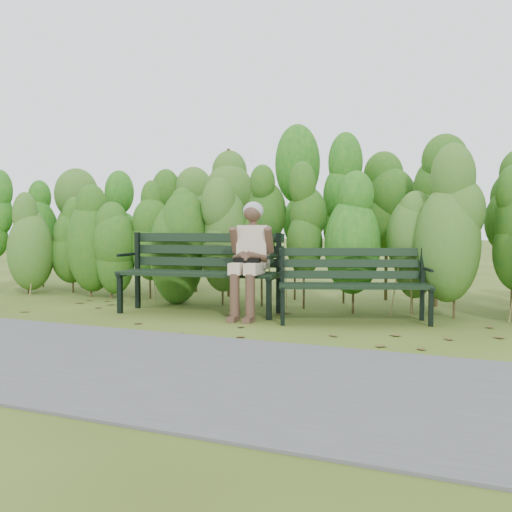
% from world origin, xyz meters
% --- Properties ---
extents(ground, '(80.00, 80.00, 0.00)m').
position_xyz_m(ground, '(0.00, 0.00, 0.00)').
color(ground, '#394614').
extents(footpath, '(60.00, 2.50, 0.01)m').
position_xyz_m(footpath, '(0.00, -2.20, 0.01)').
color(footpath, '#474749').
rests_on(footpath, ground).
extents(hedge_band, '(11.04, 1.67, 2.42)m').
position_xyz_m(hedge_band, '(0.00, 1.86, 1.26)').
color(hedge_band, '#47381E').
rests_on(hedge_band, ground).
extents(leaf_litter, '(6.07, 2.18, 0.01)m').
position_xyz_m(leaf_litter, '(0.07, -0.18, 0.00)').
color(leaf_litter, brown).
rests_on(leaf_litter, ground).
extents(bench_left, '(2.11, 0.95, 1.02)m').
position_xyz_m(bench_left, '(-0.84, 0.53, 0.60)').
color(bench_left, black).
rests_on(bench_left, ground).
extents(bench_right, '(1.79, 1.15, 0.85)m').
position_xyz_m(bench_right, '(1.11, 0.61, 0.50)').
color(bench_right, black).
rests_on(bench_right, ground).
extents(seated_woman, '(0.56, 0.82, 1.40)m').
position_xyz_m(seated_woman, '(-0.11, 0.43, 0.80)').
color(seated_woman, '#C0B496').
rests_on(seated_woman, ground).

